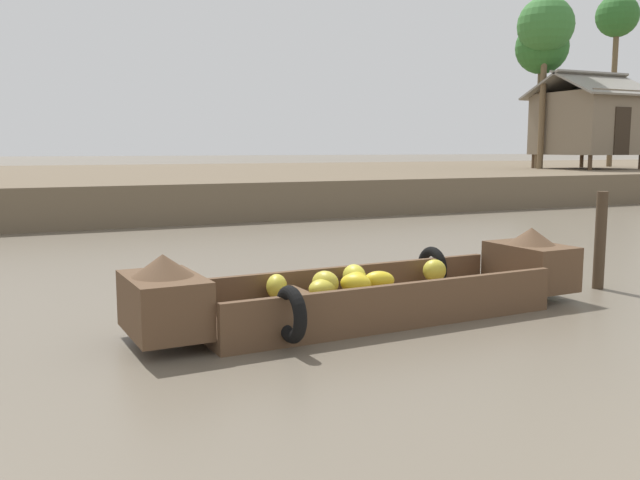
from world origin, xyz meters
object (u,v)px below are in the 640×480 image
Objects in this scene: stilt_house_mid_left at (588,122)px; palm_tree_far at (617,20)px; banana_boat at (371,290)px; mooring_post at (600,240)px; palm_tree_mid at (542,49)px; palm_tree_near at (546,27)px.

stilt_house_mid_left is 6.01m from palm_tree_far.
palm_tree_far reaches higher than banana_boat.
palm_tree_mid is at bearing 49.79° from mooring_post.
palm_tree_far reaches higher than palm_tree_mid.
palm_tree_near reaches higher than banana_boat.
palm_tree_near is at bearing -123.31° from palm_tree_mid.
stilt_house_mid_left reaches higher than mooring_post.
palm_tree_near reaches higher than palm_tree_mid.
palm_tree_near is 5.38× the size of mooring_post.
banana_boat is at bearing -136.56° from palm_tree_mid.
palm_tree_far is at bearing 29.42° from stilt_house_mid_left.
banana_boat is at bearing -141.20° from stilt_house_mid_left.
palm_tree_far is at bearing 7.77° from palm_tree_mid.
palm_tree_near is 0.90× the size of palm_tree_far.
palm_tree_far is 6.01× the size of mooring_post.
stilt_house_mid_left is 3.13× the size of mooring_post.
palm_tree_near is (16.23, 15.17, 6.20)m from banana_boat.
palm_tree_far reaches higher than stilt_house_mid_left.
mooring_post is at bearing -130.44° from palm_tree_near.
palm_tree_near is 5.35m from palm_tree_far.
palm_tree_near is 1.13× the size of palm_tree_mid.
palm_tree_near is (-1.71, 0.75, 3.67)m from stilt_house_mid_left.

